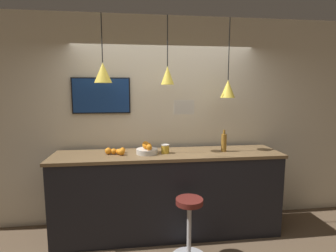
# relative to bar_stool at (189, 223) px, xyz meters

# --- Properties ---
(back_wall) EXTENTS (8.00, 0.06, 2.90)m
(back_wall) POSITION_rel_bar_stool_xyz_m (-0.16, 1.03, 1.02)
(back_wall) COLOR beige
(back_wall) RESTS_ON ground_plane
(service_counter) EXTENTS (2.92, 0.65, 1.09)m
(service_counter) POSITION_rel_bar_stool_xyz_m (-0.16, 0.59, 0.12)
(service_counter) COLOR black
(service_counter) RESTS_ON ground_plane
(bar_stool) EXTENTS (0.41, 0.41, 0.71)m
(bar_stool) POSITION_rel_bar_stool_xyz_m (0.00, 0.00, 0.00)
(bar_stool) COLOR #B7B7BC
(bar_stool) RESTS_ON ground_plane
(fruit_bowl) EXTENTS (0.27, 0.27, 0.15)m
(fruit_bowl) POSITION_rel_bar_stool_xyz_m (-0.43, 0.58, 0.72)
(fruit_bowl) COLOR beige
(fruit_bowl) RESTS_ON service_counter
(orange_pile) EXTENTS (0.25, 0.21, 0.09)m
(orange_pile) POSITION_rel_bar_stool_xyz_m (-0.81, 0.60, 0.70)
(orange_pile) COLOR orange
(orange_pile) RESTS_ON service_counter
(juice_bottle) EXTENTS (0.07, 0.07, 0.29)m
(juice_bottle) POSITION_rel_bar_stool_xyz_m (0.58, 0.58, 0.79)
(juice_bottle) COLOR olive
(juice_bottle) RESTS_ON service_counter
(spread_jar) EXTENTS (0.10, 0.10, 0.11)m
(spread_jar) POSITION_rel_bar_stool_xyz_m (-0.20, 0.58, 0.72)
(spread_jar) COLOR gold
(spread_jar) RESTS_ON service_counter
(pendant_lamp_left) EXTENTS (0.22, 0.22, 0.82)m
(pendant_lamp_left) POSITION_rel_bar_stool_xyz_m (-0.95, 0.64, 1.68)
(pendant_lamp_left) COLOR black
(pendant_lamp_middle) EXTENTS (0.17, 0.17, 0.84)m
(pendant_lamp_middle) POSITION_rel_bar_stool_xyz_m (-0.16, 0.64, 1.65)
(pendant_lamp_middle) COLOR black
(pendant_lamp_right) EXTENTS (0.19, 0.19, 1.01)m
(pendant_lamp_right) POSITION_rel_bar_stool_xyz_m (0.63, 0.64, 1.49)
(pendant_lamp_right) COLOR black
(mounted_tv) EXTENTS (0.77, 0.04, 0.48)m
(mounted_tv) POSITION_rel_bar_stool_xyz_m (-1.02, 0.97, 1.39)
(mounted_tv) COLOR black
(hanging_menu_board) EXTENTS (0.24, 0.01, 0.17)m
(hanging_menu_board) POSITION_rel_bar_stool_xyz_m (-0.00, 0.35, 1.27)
(hanging_menu_board) COLOR silver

